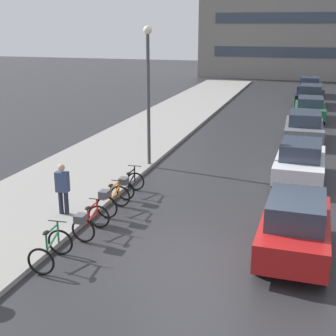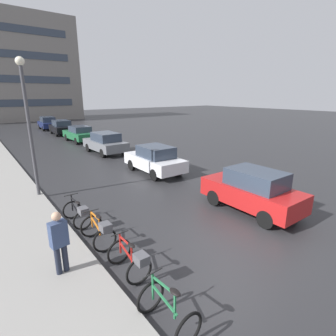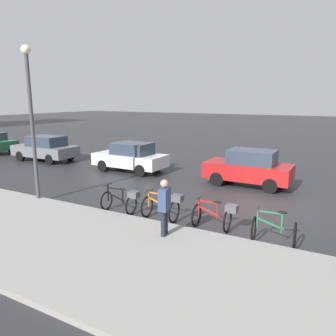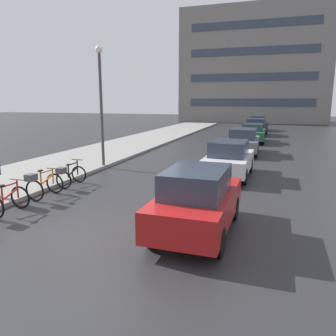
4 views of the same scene
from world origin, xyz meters
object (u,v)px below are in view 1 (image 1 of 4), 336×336
bicycle_farthest (129,184)px  streetlamp (148,84)px  car_navy (310,86)px  car_grey (304,127)px  pedestrian (63,188)px  bicycle_second (89,221)px  bicycle_nearest (51,250)px  car_green (310,108)px  bicycle_third (112,199)px  car_black (310,95)px  car_white (300,161)px  car_red (295,226)px

bicycle_farthest → streetlamp: size_ratio=0.24×
car_navy → streetlamp: (-6.17, -23.93, 2.71)m
car_grey → pedestrian: size_ratio=2.41×
bicycle_second → bicycle_nearest: bearing=-96.3°
bicycle_second → car_green: bearing=74.0°
bicycle_third → pedestrian: pedestrian is taller
bicycle_third → car_grey: size_ratio=0.32×
streetlamp → bicycle_second: bearing=-84.6°
bicycle_farthest → bicycle_third: bearing=-87.9°
car_black → car_green: bearing=-89.5°
bicycle_farthest → car_green: car_green is taller
car_grey → car_green: car_grey is taller
car_grey → bicycle_third: bearing=-115.2°
pedestrian → bicycle_second: bearing=-36.8°
car_white → bicycle_third: bearing=-136.9°
bicycle_second → car_grey: 14.73m
car_black → streetlamp: (-6.31, -18.50, 2.71)m
car_navy → pedestrian: (-6.88, -29.96, 0.18)m
car_navy → bicycle_second: bearing=-100.1°
bicycle_nearest → car_grey: 16.43m
car_navy → bicycle_farthest: bearing=-101.6°
bicycle_second → car_black: bearing=77.5°
car_white → car_green: car_white is taller
car_red → car_green: size_ratio=0.89×
pedestrian → car_grey: bearing=61.4°
car_red → car_white: bearing=90.8°
bicycle_farthest → car_green: size_ratio=0.32×
car_red → car_green: (0.07, 19.29, -0.08)m
bicycle_second → car_navy: 31.47m
car_white → car_navy: 23.96m
car_black → pedestrian: pedestrian is taller
car_grey → car_black: size_ratio=0.99×
bicycle_nearest → pedestrian: (-1.18, 2.77, 0.60)m
pedestrian → car_navy: bearing=77.1°
bicycle_second → car_black: 26.17m
bicycle_third → streetlamp: bearing=96.3°
bicycle_third → streetlamp: streetlamp is taller
car_grey → car_navy: car_navy is taller
bicycle_second → car_white: size_ratio=0.33×
car_white → car_navy: (-0.03, 23.96, 0.02)m
bicycle_third → streetlamp: (-0.58, 5.28, 3.02)m
car_red → streetlamp: bearing=134.0°
bicycle_nearest → bicycle_farthest: bicycle_nearest is taller
car_white → car_grey: size_ratio=0.95×
bicycle_nearest → car_navy: car_navy is taller
bicycle_farthest → pedestrian: size_ratio=0.79×
bicycle_farthest → car_red: 6.45m
car_green → bicycle_third: bearing=-107.7°
car_black → car_navy: bearing=91.5°
car_navy → streetlamp: size_ratio=0.71×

